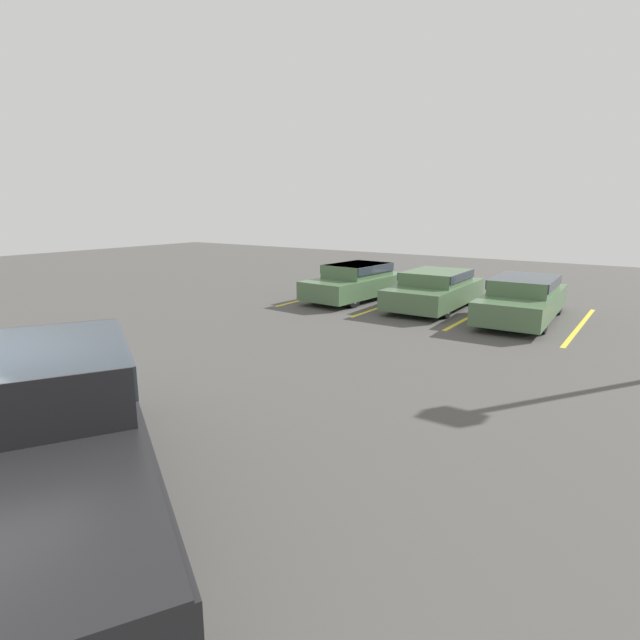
{
  "coord_description": "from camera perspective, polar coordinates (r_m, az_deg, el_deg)",
  "views": [
    {
      "loc": [
        5.67,
        -1.31,
        3.12
      ],
      "look_at": [
        0.32,
        6.38,
        1.0
      ],
      "focal_mm": 28.0,
      "sensor_mm": 36.0,
      "label": 1
    }
  ],
  "objects": [
    {
      "name": "pickup_truck",
      "position": [
        5.64,
        -29.69,
        -12.3
      ],
      "size": [
        6.16,
        4.64,
        1.77
      ],
      "rotation": [
        0.0,
        0.0,
        -0.52
      ],
      "color": "black",
      "rests_on": "ground_plane"
    },
    {
      "name": "parked_sedan_c",
      "position": [
        15.16,
        22.21,
        2.42
      ],
      "size": [
        1.93,
        4.75,
        1.21
      ],
      "rotation": [
        0.0,
        0.0,
        -1.53
      ],
      "color": "#4C6B47",
      "rests_on": "ground_plane"
    },
    {
      "name": "stall_stripe_a",
      "position": [
        18.15,
        0.26,
        2.88
      ],
      "size": [
        0.12,
        5.27,
        0.01
      ],
      "primitive_type": "cube",
      "color": "yellow",
      "rests_on": "ground_plane"
    },
    {
      "name": "stall_stripe_b",
      "position": [
        16.74,
        8.22,
        1.9
      ],
      "size": [
        0.12,
        5.27,
        0.01
      ],
      "primitive_type": "cube",
      "color": "yellow",
      "rests_on": "ground_plane"
    },
    {
      "name": "stall_stripe_d",
      "position": [
        15.14,
        27.59,
        -0.59
      ],
      "size": [
        0.12,
        5.27,
        0.01
      ],
      "primitive_type": "cube",
      "color": "yellow",
      "rests_on": "ground_plane"
    },
    {
      "name": "parked_sedan_b",
      "position": [
        16.14,
        13.04,
        3.56
      ],
      "size": [
        1.92,
        4.29,
        1.17
      ],
      "rotation": [
        0.0,
        0.0,
        -1.55
      ],
      "color": "#4C6B47",
      "rests_on": "ground_plane"
    },
    {
      "name": "stall_stripe_c",
      "position": [
        15.71,
        17.42,
        0.73
      ],
      "size": [
        0.12,
        5.27,
        0.01
      ],
      "primitive_type": "cube",
      "color": "yellow",
      "rests_on": "ground_plane"
    },
    {
      "name": "parked_sedan_a",
      "position": [
        17.23,
        4.19,
        4.51
      ],
      "size": [
        1.99,
        4.36,
        1.23
      ],
      "rotation": [
        0.0,
        0.0,
        -1.64
      ],
      "color": "#4C6B47",
      "rests_on": "ground_plane"
    }
  ]
}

